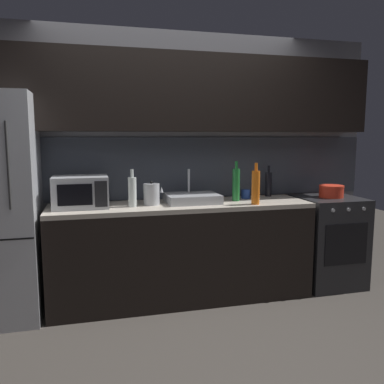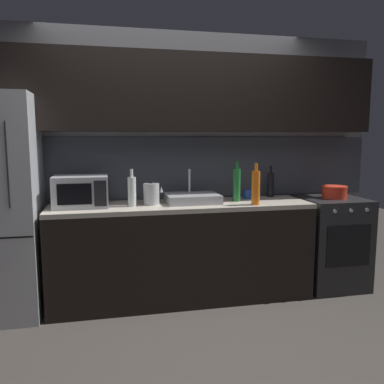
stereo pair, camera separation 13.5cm
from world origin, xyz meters
name	(u,v)px [view 1 (the left image)]	position (x,y,z in m)	size (l,w,h in m)	color
ground_plane	(210,346)	(0.00, 0.00, 0.00)	(10.00, 10.00, 0.00)	#3D3833
back_wall	(175,132)	(0.00, 1.20, 1.55)	(4.11, 0.44, 2.50)	slate
counter_run	(182,251)	(0.00, 0.90, 0.45)	(2.37, 0.60, 0.90)	black
oven_range	(328,241)	(1.52, 0.90, 0.45)	(0.60, 0.62, 0.90)	#232326
microwave	(81,192)	(-0.88, 0.92, 1.04)	(0.46, 0.35, 0.27)	#A8AAAF
sink_basin	(192,198)	(0.11, 0.93, 0.94)	(0.48, 0.38, 0.30)	#ADAFB5
kettle	(152,194)	(-0.27, 0.90, 1.00)	(0.18, 0.14, 0.21)	#B7BABF
wine_bottle_dark	(268,184)	(0.96, 1.12, 1.03)	(0.06, 0.06, 0.31)	black
wine_bottle_green	(236,184)	(0.53, 0.93, 1.06)	(0.07, 0.07, 0.38)	#1E6B2D
wine_bottle_clear	(132,191)	(-0.45, 0.85, 1.03)	(0.07, 0.07, 0.33)	silver
wine_bottle_orange	(256,187)	(0.63, 0.70, 1.06)	(0.07, 0.07, 0.37)	orange
mug_blue	(246,194)	(0.68, 1.04, 0.94)	(0.09, 0.09, 0.09)	#234299
cooking_pot	(331,191)	(1.54, 0.90, 0.96)	(0.24, 0.24, 0.12)	red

